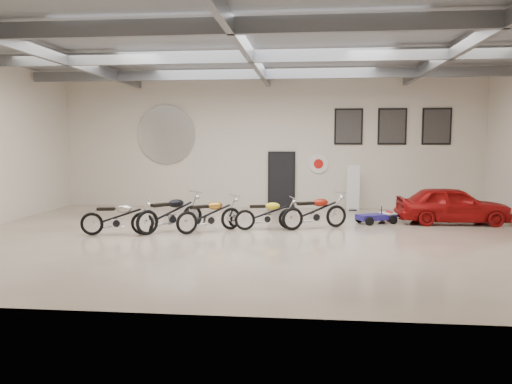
# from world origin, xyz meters

# --- Properties ---
(floor) EXTENTS (16.00, 12.00, 0.01)m
(floor) POSITION_xyz_m (0.00, 0.00, 0.00)
(floor) COLOR #C6AE97
(floor) RESTS_ON ground
(ceiling) EXTENTS (16.00, 12.00, 0.01)m
(ceiling) POSITION_xyz_m (0.00, 0.00, 5.00)
(ceiling) COLOR gray
(ceiling) RESTS_ON back_wall
(back_wall) EXTENTS (16.00, 0.02, 5.00)m
(back_wall) POSITION_xyz_m (0.00, 6.00, 2.50)
(back_wall) COLOR beige
(back_wall) RESTS_ON floor
(ceiling_beams) EXTENTS (15.80, 11.80, 0.32)m
(ceiling_beams) POSITION_xyz_m (0.00, 0.00, 4.75)
(ceiling_beams) COLOR slate
(ceiling_beams) RESTS_ON ceiling
(door) EXTENTS (0.92, 0.08, 2.10)m
(door) POSITION_xyz_m (0.50, 5.95, 1.05)
(door) COLOR black
(door) RESTS_ON back_wall
(logo_plaque) EXTENTS (2.30, 0.06, 1.16)m
(logo_plaque) POSITION_xyz_m (-4.00, 5.95, 2.80)
(logo_plaque) COLOR silver
(logo_plaque) RESTS_ON back_wall
(poster_left) EXTENTS (1.05, 0.08, 1.35)m
(poster_left) POSITION_xyz_m (3.00, 5.96, 3.10)
(poster_left) COLOR black
(poster_left) RESTS_ON back_wall
(poster_mid) EXTENTS (1.05, 0.08, 1.35)m
(poster_mid) POSITION_xyz_m (4.60, 5.96, 3.10)
(poster_mid) COLOR black
(poster_mid) RESTS_ON back_wall
(poster_right) EXTENTS (1.05, 0.08, 1.35)m
(poster_right) POSITION_xyz_m (6.20, 5.96, 3.10)
(poster_right) COLOR black
(poster_right) RESTS_ON back_wall
(oil_sign) EXTENTS (0.72, 0.10, 0.72)m
(oil_sign) POSITION_xyz_m (1.90, 5.95, 1.70)
(oil_sign) COLOR white
(oil_sign) RESTS_ON back_wall
(banner_stand) EXTENTS (0.47, 0.20, 1.74)m
(banner_stand) POSITION_xyz_m (3.17, 5.50, 0.87)
(banner_stand) COLOR white
(banner_stand) RESTS_ON floor
(motorcycle_silver) EXTENTS (2.02, 0.92, 1.01)m
(motorcycle_silver) POSITION_xyz_m (-3.70, -0.04, 0.51)
(motorcycle_silver) COLOR silver
(motorcycle_silver) RESTS_ON floor
(motorcycle_black) EXTENTS (1.92, 2.04, 1.11)m
(motorcycle_black) POSITION_xyz_m (-2.39, 0.60, 0.56)
(motorcycle_black) COLOR silver
(motorcycle_black) RESTS_ON floor
(motorcycle_gold) EXTENTS (1.95, 1.71, 1.03)m
(motorcycle_gold) POSITION_xyz_m (-1.28, 0.67, 0.52)
(motorcycle_gold) COLOR silver
(motorcycle_gold) RESTS_ON floor
(motorcycle_yellow) EXTENTS (1.93, 1.05, 0.96)m
(motorcycle_yellow) POSITION_xyz_m (0.32, 1.21, 0.48)
(motorcycle_yellow) COLOR silver
(motorcycle_yellow) RESTS_ON floor
(motorcycle_red) EXTENTS (2.12, 1.50, 1.07)m
(motorcycle_red) POSITION_xyz_m (1.71, 1.48, 0.53)
(motorcycle_red) COLOR silver
(motorcycle_red) RESTS_ON floor
(go_kart) EXTENTS (1.65, 1.25, 0.54)m
(go_kart) POSITION_xyz_m (3.76, 2.69, 0.27)
(go_kart) COLOR navy
(go_kart) RESTS_ON floor
(vintage_car) EXTENTS (1.45, 3.44, 1.16)m
(vintage_car) POSITION_xyz_m (6.00, 2.89, 0.58)
(vintage_car) COLOR #9C0E0E
(vintage_car) RESTS_ON floor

